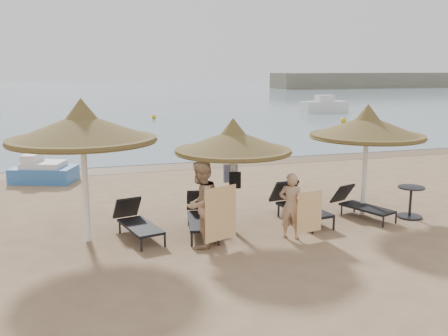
% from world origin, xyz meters
% --- Properties ---
extents(ground, '(160.00, 160.00, 0.00)m').
position_xyz_m(ground, '(0.00, 0.00, 0.00)').
color(ground, '#9A7857').
rests_on(ground, ground).
extents(sea, '(200.00, 140.00, 0.03)m').
position_xyz_m(sea, '(0.00, 80.00, 0.01)').
color(sea, slate).
rests_on(sea, ground).
extents(wet_sand_strip, '(200.00, 1.60, 0.01)m').
position_xyz_m(wet_sand_strip, '(0.00, 9.40, 0.00)').
color(wet_sand_strip, brown).
rests_on(wet_sand_strip, ground).
extents(palapa_left, '(3.28, 3.28, 3.25)m').
position_xyz_m(palapa_left, '(-3.53, 1.34, 2.59)').
color(palapa_left, white).
rests_on(palapa_left, ground).
extents(palapa_center, '(2.77, 2.77, 2.75)m').
position_xyz_m(palapa_center, '(-0.16, 1.02, 2.19)').
color(palapa_center, white).
rests_on(palapa_center, ground).
extents(palapa_right, '(3.00, 3.00, 2.97)m').
position_xyz_m(palapa_right, '(3.63, 1.32, 2.37)').
color(palapa_right, white).
rests_on(palapa_right, ground).
extents(lounger_far_left, '(1.02, 1.94, 0.83)m').
position_xyz_m(lounger_far_left, '(-2.43, 1.34, 0.37)').
color(lounger_far_left, black).
rests_on(lounger_far_left, ground).
extents(lounger_near_left, '(1.02, 2.07, 0.89)m').
position_xyz_m(lounger_near_left, '(-0.87, 1.27, 0.40)').
color(lounger_near_left, black).
rests_on(lounger_near_left, ground).
extents(lounger_near_right, '(0.96, 2.14, 0.93)m').
position_xyz_m(lounger_near_right, '(1.75, 1.42, 0.42)').
color(lounger_near_right, black).
rests_on(lounger_near_right, ground).
extents(lounger_far_right, '(1.13, 1.84, 0.79)m').
position_xyz_m(lounger_far_right, '(3.43, 1.16, 0.35)').
color(lounger_far_right, black).
rests_on(lounger_far_right, ground).
extents(side_table, '(0.69, 0.69, 0.83)m').
position_xyz_m(side_table, '(4.67, 0.71, 0.39)').
color(side_table, black).
rests_on(side_table, ground).
extents(person_left, '(1.21, 1.20, 2.24)m').
position_xyz_m(person_left, '(-1.16, 0.22, 1.12)').
color(person_left, tan).
rests_on(person_left, ground).
extents(person_right, '(0.98, 0.90, 1.79)m').
position_xyz_m(person_right, '(0.97, 0.16, 0.90)').
color(person_right, tan).
rests_on(person_right, ground).
extents(towel_left, '(0.79, 0.34, 1.19)m').
position_xyz_m(towel_left, '(-0.81, -0.13, 0.82)').
color(towel_left, orange).
rests_on(towel_left, ground).
extents(towel_right, '(0.68, 0.14, 0.96)m').
position_xyz_m(towel_right, '(1.32, -0.09, 0.66)').
color(towel_right, orange).
rests_on(towel_right, ground).
extents(bag_patterned, '(0.35, 0.16, 0.42)m').
position_xyz_m(bag_patterned, '(-0.16, 1.20, 1.39)').
color(bag_patterned, white).
rests_on(bag_patterned, ground).
extents(bag_dark, '(0.28, 0.15, 0.38)m').
position_xyz_m(bag_dark, '(-0.16, 0.86, 1.30)').
color(bag_dark, black).
rests_on(bag_dark, ground).
extents(pedal_boat, '(2.39, 1.90, 0.97)m').
position_xyz_m(pedal_boat, '(-4.76, 8.07, 0.36)').
color(pedal_boat, '#336BB3').
rests_on(pedal_boat, ground).
extents(buoy_left, '(0.34, 0.34, 0.34)m').
position_xyz_m(buoy_left, '(-4.32, 25.07, 0.17)').
color(buoy_left, gold).
rests_on(buoy_left, ground).
extents(buoy_mid, '(0.35, 0.35, 0.35)m').
position_xyz_m(buoy_mid, '(2.51, 28.68, 0.17)').
color(buoy_mid, gold).
rests_on(buoy_mid, ground).
extents(buoy_right, '(0.41, 0.41, 0.41)m').
position_xyz_m(buoy_right, '(15.02, 21.65, 0.21)').
color(buoy_right, gold).
rests_on(buoy_right, ground).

